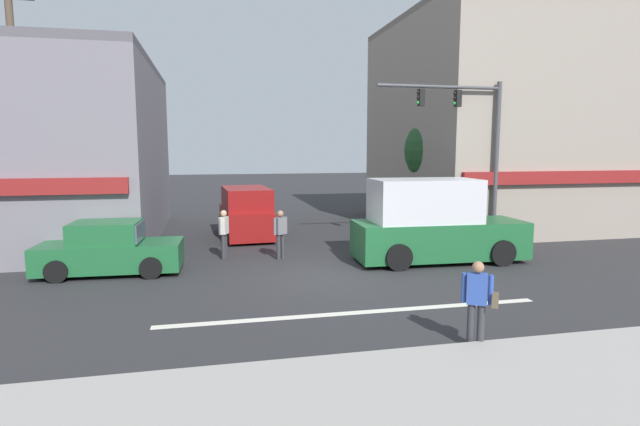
# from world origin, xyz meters

# --- Properties ---
(ground_plane) EXTENTS (120.00, 120.00, 0.00)m
(ground_plane) POSITION_xyz_m (0.00, 0.00, 0.00)
(ground_plane) COLOR #2B2B2D
(lane_marking_stripe) EXTENTS (9.00, 0.24, 0.01)m
(lane_marking_stripe) POSITION_xyz_m (0.00, -3.50, 0.00)
(lane_marking_stripe) COLOR silver
(lane_marking_stripe) RESTS_ON ground
(building_right_corner) EXTENTS (10.76, 11.11, 10.02)m
(building_right_corner) POSITION_xyz_m (11.23, 8.63, 5.01)
(building_right_corner) COLOR gray
(building_right_corner) RESTS_ON ground
(street_tree) EXTENTS (3.30, 3.30, 5.30)m
(street_tree) POSITION_xyz_m (7.14, 7.14, 3.63)
(street_tree) COLOR #4C3823
(street_tree) RESTS_ON ground
(utility_pole_near_left) EXTENTS (1.40, 0.22, 8.61)m
(utility_pole_near_left) POSITION_xyz_m (-8.92, 3.10, 4.46)
(utility_pole_near_left) COLOR brown
(utility_pole_near_left) RESTS_ON ground
(utility_pole_far_right) EXTENTS (1.40, 0.22, 7.19)m
(utility_pole_far_right) POSITION_xyz_m (7.97, 6.51, 3.74)
(utility_pole_far_right) COLOR brown
(utility_pole_far_right) RESTS_ON ground
(traffic_light_mast) EXTENTS (4.89, 0.25, 6.20)m
(traffic_light_mast) POSITION_xyz_m (6.45, 2.99, 4.18)
(traffic_light_mast) COLOR #47474C
(traffic_light_mast) RESTS_ON ground
(box_truck_waiting_far) EXTENTS (5.67, 2.40, 2.75)m
(box_truck_waiting_far) POSITION_xyz_m (3.98, 0.98, 1.25)
(box_truck_waiting_far) COLOR #1E6033
(box_truck_waiting_far) RESTS_ON ground
(van_approaching_near) EXTENTS (2.24, 4.70, 2.11)m
(van_approaching_near) POSITION_xyz_m (-1.74, 7.07, 1.01)
(van_approaching_near) COLOR maroon
(van_approaching_near) RESTS_ON ground
(sedan_crossing_rightbound) EXTENTS (4.18, 2.03, 1.58)m
(sedan_crossing_rightbound) POSITION_xyz_m (-6.18, 1.57, 0.71)
(sedan_crossing_rightbound) COLOR #1E6033
(sedan_crossing_rightbound) RESTS_ON ground
(pedestrian_foreground_with_bag) EXTENTS (0.62, 0.54, 1.67)m
(pedestrian_foreground_with_bag) POSITION_xyz_m (1.62, -5.94, 0.95)
(pedestrian_foreground_with_bag) COLOR #333338
(pedestrian_foreground_with_bag) RESTS_ON ground
(pedestrian_mid_crossing) EXTENTS (0.34, 0.53, 1.67)m
(pedestrian_mid_crossing) POSITION_xyz_m (-2.78, 2.91, 0.95)
(pedestrian_mid_crossing) COLOR #333338
(pedestrian_mid_crossing) RESTS_ON ground
(pedestrian_far_side) EXTENTS (0.50, 0.37, 1.67)m
(pedestrian_far_side) POSITION_xyz_m (-0.91, 2.41, 0.95)
(pedestrian_far_side) COLOR #333338
(pedestrian_far_side) RESTS_ON ground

